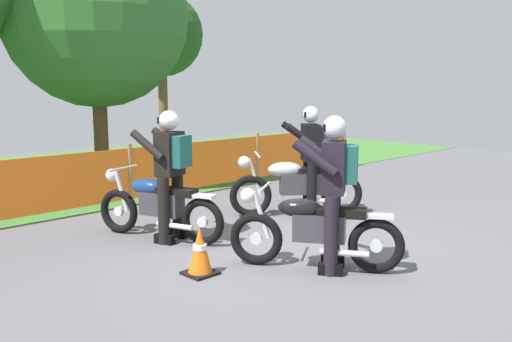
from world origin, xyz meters
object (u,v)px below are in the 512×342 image
Objects in this scene: traffic_cone at (200,251)px; rider_trailing at (311,155)px; rider_lead at (334,185)px; rider_third at (171,168)px; motorcycle_third at (158,206)px; motorcycle_lead at (314,230)px; motorcycle_trailing at (296,186)px.

rider_trailing is at bearing 16.89° from traffic_cone.
rider_lead and rider_third have the same top height.
traffic_cone is (-1.12, 0.91, -0.69)m from rider_lead.
motorcycle_third is 3.51× the size of traffic_cone.
rider_third is (-0.45, 1.99, 0.51)m from motorcycle_lead.
rider_trailing is at bearing -82.33° from motorcycle_lead.
rider_trailing is 3.10m from traffic_cone.
rider_third is (0.07, -0.20, 0.51)m from motorcycle_third.
rider_third reaches higher than motorcycle_third.
motorcycle_lead is 2.53m from rider_trailing.
rider_lead is at bearing 89.47° from motorcycle_trailing.
motorcycle_trailing is at bearing -77.15° from motorcycle_lead.
rider_third is (-0.57, 2.17, 0.00)m from rider_lead.
rider_lead is 1.60m from traffic_cone.
rider_lead is at bearing 175.12° from rider_third.
motorcycle_third is 1.54m from traffic_cone.
motorcycle_trailing is 0.99× the size of rider_lead.
motorcycle_third is 2.53m from rider_trailing.
traffic_cone is at bearing 20.96° from motorcycle_lead.
rider_trailing is at bearing -77.60° from rider_lead.
motorcycle_lead reaches higher than traffic_cone.
rider_third is (-2.16, 0.24, 0.48)m from motorcycle_trailing.
rider_lead is at bearing -39.08° from traffic_cone.
rider_lead is 1.00× the size of rider_third.
motorcycle_trailing is 0.99× the size of rider_third.
motorcycle_third is at bearing 27.98° from motorcycle_trailing.
motorcycle_lead is 0.99× the size of motorcycle_trailing.
rider_third is at bearing 32.74° from motorcycle_trailing.
rider_lead is (-1.60, -1.93, 0.48)m from motorcycle_trailing.
traffic_cone is (-2.72, -1.02, -0.22)m from motorcycle_trailing.
traffic_cone is at bearing 18.05° from rider_lead.
rider_lead reaches higher than motorcycle_trailing.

